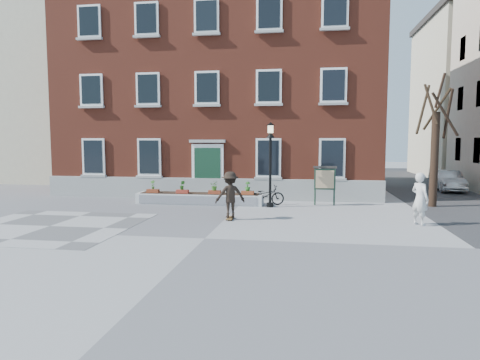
% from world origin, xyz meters
% --- Properties ---
extents(ground, '(100.00, 100.00, 0.00)m').
position_xyz_m(ground, '(0.00, 0.00, 0.00)').
color(ground, gray).
rests_on(ground, ground).
extents(checker_patch, '(6.00, 6.00, 0.01)m').
position_xyz_m(checker_patch, '(-6.00, 1.00, 0.01)').
color(checker_patch, '#505052').
rests_on(checker_patch, ground).
extents(distant_building, '(10.00, 12.00, 13.00)m').
position_xyz_m(distant_building, '(-18.00, 20.00, 6.50)').
color(distant_building, beige).
rests_on(distant_building, ground).
extents(bicycle, '(1.91, 1.12, 0.95)m').
position_xyz_m(bicycle, '(1.22, 7.24, 0.48)').
color(bicycle, black).
rests_on(bicycle, ground).
extents(parked_car, '(1.55, 3.87, 1.25)m').
position_xyz_m(parked_car, '(11.69, 14.66, 0.63)').
color(parked_car, '#B9BBBE').
rests_on(parked_car, ground).
extents(bystander, '(0.79, 0.84, 1.94)m').
position_xyz_m(bystander, '(7.26, 3.32, 0.97)').
color(bystander, silver).
rests_on(bystander, ground).
extents(brick_building, '(18.40, 10.85, 12.60)m').
position_xyz_m(brick_building, '(-2.00, 13.98, 6.30)').
color(brick_building, brown).
rests_on(brick_building, ground).
extents(planter_assembly, '(6.20, 1.12, 1.15)m').
position_xyz_m(planter_assembly, '(-1.99, 7.18, 0.31)').
color(planter_assembly, silver).
rests_on(planter_assembly, ground).
extents(bare_tree, '(1.83, 1.83, 6.16)m').
position_xyz_m(bare_tree, '(9.01, 8.01, 2.79)').
color(bare_tree, '#301F15').
rests_on(bare_tree, ground).
extents(lamp_post, '(0.40, 0.40, 3.93)m').
position_xyz_m(lamp_post, '(1.49, 6.70, 2.54)').
color(lamp_post, black).
rests_on(lamp_post, ground).
extents(notice_board, '(1.10, 0.16, 1.87)m').
position_xyz_m(notice_board, '(4.01, 7.65, 1.26)').
color(notice_board, '#193222').
rests_on(notice_board, ground).
extents(skateboarder, '(1.34, 1.05, 1.89)m').
position_xyz_m(skateboarder, '(0.21, 3.34, 0.98)').
color(skateboarder, brown).
rests_on(skateboarder, ground).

